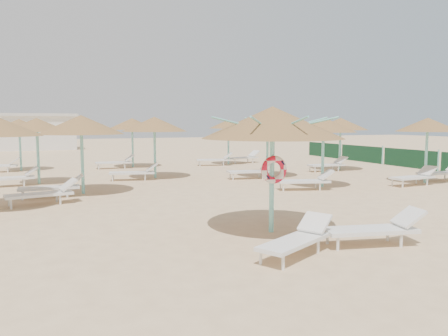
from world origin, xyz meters
name	(u,v)px	position (x,y,z in m)	size (l,w,h in m)	color
ground	(266,236)	(0.00, 0.00, 0.00)	(120.00, 120.00, 0.00)	#DAB685
main_palapa	(272,123)	(0.29, 0.28, 2.46)	(3.16, 3.16, 2.83)	#7DD8CF
lounger_main_a	(298,239)	(-0.10, -1.47, 0.32)	(1.91, 1.38, 0.68)	white
lounger_main_b	(376,228)	(1.74, -1.46, 0.35)	(2.10, 1.01, 0.74)	white
palapa_field	(191,126)	(1.50, 10.03, 2.31)	(20.02, 13.63, 2.73)	#7DD8CF
service_hut	(29,132)	(-6.00, 35.00, 1.64)	(8.40, 4.40, 3.25)	silver
windbreak_fence	(410,159)	(14.00, 9.96, 0.50)	(0.08, 19.84, 1.10)	#1B5128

